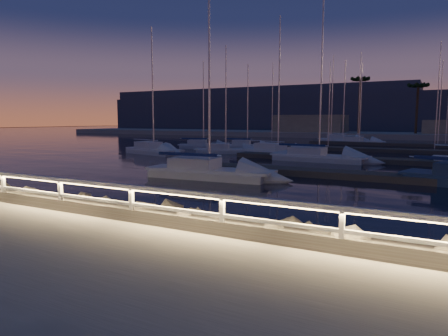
{
  "coord_description": "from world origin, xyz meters",
  "views": [
    {
      "loc": [
        5.76,
        -8.76,
        2.94
      ],
      "look_at": [
        -1.09,
        4.0,
        1.18
      ],
      "focal_mm": 32.0,
      "sensor_mm": 36.0,
      "label": 1
    }
  ],
  "objects_px": {
    "sailboat_b": "(206,171)",
    "sailboat_g": "(316,156)",
    "sailboat_a": "(153,150)",
    "guard_rail": "(187,201)",
    "sailboat_m": "(341,140)",
    "sailboat_i": "(202,145)",
    "sailboat_n": "(358,141)",
    "sailboat_j": "(224,150)",
    "sailboat_f": "(276,151)",
    "sailboat_e": "(246,145)"
  },
  "relations": [
    {
      "from": "sailboat_b",
      "to": "sailboat_g",
      "type": "distance_m",
      "value": 13.39
    },
    {
      "from": "sailboat_i",
      "to": "sailboat_n",
      "type": "distance_m",
      "value": 23.74
    },
    {
      "from": "sailboat_e",
      "to": "sailboat_m",
      "type": "relative_size",
      "value": 0.81
    },
    {
      "from": "guard_rail",
      "to": "sailboat_m",
      "type": "relative_size",
      "value": 3.5
    },
    {
      "from": "sailboat_g",
      "to": "guard_rail",
      "type": "bearing_deg",
      "value": -78.87
    },
    {
      "from": "sailboat_g",
      "to": "sailboat_i",
      "type": "height_order",
      "value": "sailboat_g"
    },
    {
      "from": "guard_rail",
      "to": "sailboat_i",
      "type": "relative_size",
      "value": 4.15
    },
    {
      "from": "guard_rail",
      "to": "sailboat_m",
      "type": "distance_m",
      "value": 55.52
    },
    {
      "from": "sailboat_a",
      "to": "sailboat_f",
      "type": "xyz_separation_m",
      "value": [
        11.95,
        4.27,
        -0.01
      ]
    },
    {
      "from": "sailboat_n",
      "to": "sailboat_a",
      "type": "bearing_deg",
      "value": -108.35
    },
    {
      "from": "sailboat_j",
      "to": "sailboat_g",
      "type": "bearing_deg",
      "value": -40.54
    },
    {
      "from": "sailboat_f",
      "to": "guard_rail",
      "type": "bearing_deg",
      "value": -54.39
    },
    {
      "from": "sailboat_n",
      "to": "sailboat_b",
      "type": "bearing_deg",
      "value": -81.63
    },
    {
      "from": "sailboat_f",
      "to": "sailboat_m",
      "type": "bearing_deg",
      "value": 108.05
    },
    {
      "from": "sailboat_g",
      "to": "sailboat_i",
      "type": "relative_size",
      "value": 1.31
    },
    {
      "from": "sailboat_j",
      "to": "sailboat_m",
      "type": "relative_size",
      "value": 0.89
    },
    {
      "from": "sailboat_m",
      "to": "sailboat_n",
      "type": "xyz_separation_m",
      "value": [
        3.11,
        -3.58,
        -0.04
      ]
    },
    {
      "from": "sailboat_m",
      "to": "guard_rail",
      "type": "bearing_deg",
      "value": -81.75
    },
    {
      "from": "sailboat_f",
      "to": "sailboat_j",
      "type": "relative_size",
      "value": 1.2
    },
    {
      "from": "sailboat_i",
      "to": "sailboat_a",
      "type": "bearing_deg",
      "value": -112.46
    },
    {
      "from": "sailboat_b",
      "to": "sailboat_g",
      "type": "xyz_separation_m",
      "value": [
        3.25,
        12.99,
        -0.01
      ]
    },
    {
      "from": "sailboat_g",
      "to": "sailboat_j",
      "type": "relative_size",
      "value": 1.25
    },
    {
      "from": "sailboat_a",
      "to": "sailboat_b",
      "type": "relative_size",
      "value": 0.95
    },
    {
      "from": "sailboat_e",
      "to": "sailboat_m",
      "type": "bearing_deg",
      "value": 54.37
    },
    {
      "from": "guard_rail",
      "to": "sailboat_a",
      "type": "xyz_separation_m",
      "value": [
        -20.13,
        23.98,
        -0.92
      ]
    },
    {
      "from": "sailboat_a",
      "to": "guard_rail",
      "type": "bearing_deg",
      "value": -34.01
    },
    {
      "from": "sailboat_a",
      "to": "sailboat_j",
      "type": "relative_size",
      "value": 1.15
    },
    {
      "from": "sailboat_b",
      "to": "sailboat_g",
      "type": "height_order",
      "value": "sailboat_g"
    },
    {
      "from": "guard_rail",
      "to": "sailboat_b",
      "type": "height_order",
      "value": "sailboat_b"
    },
    {
      "from": "sailboat_m",
      "to": "sailboat_i",
      "type": "bearing_deg",
      "value": -119.17
    },
    {
      "from": "sailboat_g",
      "to": "sailboat_m",
      "type": "xyz_separation_m",
      "value": [
        -4.25,
        30.02,
        0.02
      ]
    },
    {
      "from": "sailboat_a",
      "to": "sailboat_b",
      "type": "height_order",
      "value": "sailboat_b"
    },
    {
      "from": "sailboat_a",
      "to": "sailboat_e",
      "type": "xyz_separation_m",
      "value": [
        5.14,
        11.8,
        -0.06
      ]
    },
    {
      "from": "sailboat_b",
      "to": "sailboat_g",
      "type": "relative_size",
      "value": 0.97
    },
    {
      "from": "guard_rail",
      "to": "sailboat_i",
      "type": "bearing_deg",
      "value": 120.73
    },
    {
      "from": "sailboat_f",
      "to": "sailboat_a",
      "type": "bearing_deg",
      "value": -140.9
    },
    {
      "from": "sailboat_g",
      "to": "sailboat_j",
      "type": "xyz_separation_m",
      "value": [
        -10.69,
        3.17,
        -0.04
      ]
    },
    {
      "from": "sailboat_i",
      "to": "sailboat_n",
      "type": "relative_size",
      "value": 0.91
    },
    {
      "from": "sailboat_b",
      "to": "guard_rail",
      "type": "bearing_deg",
      "value": -65.4
    },
    {
      "from": "sailboat_f",
      "to": "sailboat_g",
      "type": "relative_size",
      "value": 0.96
    },
    {
      "from": "sailboat_b",
      "to": "sailboat_m",
      "type": "xyz_separation_m",
      "value": [
        -1.0,
        43.02,
        0.0
      ]
    },
    {
      "from": "sailboat_a",
      "to": "sailboat_j",
      "type": "height_order",
      "value": "sailboat_a"
    },
    {
      "from": "sailboat_j",
      "to": "sailboat_m",
      "type": "xyz_separation_m",
      "value": [
        6.44,
        26.85,
        0.05
      ]
    },
    {
      "from": "guard_rail",
      "to": "sailboat_n",
      "type": "height_order",
      "value": "sailboat_n"
    },
    {
      "from": "sailboat_a",
      "to": "sailboat_g",
      "type": "height_order",
      "value": "sailboat_g"
    },
    {
      "from": "sailboat_b",
      "to": "sailboat_i",
      "type": "bearing_deg",
      "value": 117.89
    },
    {
      "from": "guard_rail",
      "to": "sailboat_i",
      "type": "xyz_separation_m",
      "value": [
        -19.84,
        33.37,
        -0.97
      ]
    },
    {
      "from": "sailboat_i",
      "to": "sailboat_n",
      "type": "bearing_deg",
      "value": 28.85
    },
    {
      "from": "guard_rail",
      "to": "sailboat_j",
      "type": "height_order",
      "value": "sailboat_j"
    },
    {
      "from": "sailboat_a",
      "to": "sailboat_g",
      "type": "relative_size",
      "value": 0.92
    }
  ]
}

